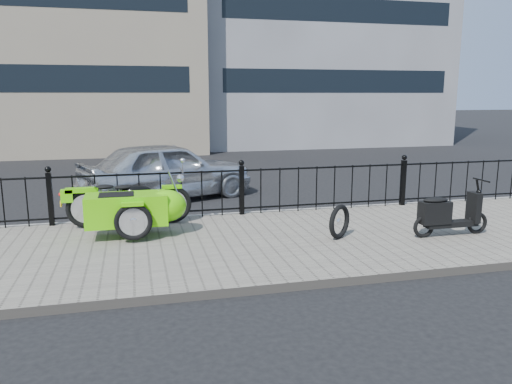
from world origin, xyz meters
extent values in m
plane|color=black|center=(0.00, 0.00, 0.00)|extent=(120.00, 120.00, 0.00)
cube|color=#6D665C|center=(0.00, -0.50, 0.06)|extent=(30.00, 3.80, 0.12)
cube|color=gray|center=(0.00, 1.44, 0.06)|extent=(30.00, 0.10, 0.12)
cylinder|color=black|center=(0.00, 1.30, 0.99)|extent=(14.00, 0.04, 0.04)
cylinder|color=black|center=(0.00, 1.30, 0.24)|extent=(14.00, 0.04, 0.04)
cube|color=black|center=(-3.50, 1.30, 0.60)|extent=(0.09, 0.09, 0.96)
sphere|color=black|center=(-3.50, 1.30, 1.14)|extent=(0.11, 0.11, 0.11)
cube|color=black|center=(0.00, 1.30, 0.60)|extent=(0.09, 0.09, 0.96)
sphere|color=black|center=(0.00, 1.30, 1.14)|extent=(0.11, 0.11, 0.11)
cube|color=black|center=(3.50, 1.30, 0.60)|extent=(0.09, 0.09, 0.96)
sphere|color=black|center=(3.50, 1.30, 1.14)|extent=(0.11, 0.11, 0.11)
cube|color=gray|center=(-6.00, 16.00, 6.00)|extent=(14.00, 8.00, 12.00)
cube|color=black|center=(-6.00, 12.02, 3.00)|extent=(12.50, 0.06, 1.00)
cube|color=black|center=(7.00, 13.02, 3.00)|extent=(10.50, 0.06, 1.00)
cube|color=black|center=(7.00, 13.02, 6.00)|extent=(10.50, 0.06, 1.00)
torus|color=black|center=(-1.37, 0.95, 0.46)|extent=(0.69, 0.09, 0.69)
torus|color=black|center=(-2.87, 0.95, 0.46)|extent=(0.69, 0.09, 0.69)
torus|color=black|center=(-2.07, -0.19, 0.46)|extent=(0.60, 0.08, 0.60)
cube|color=gray|center=(-2.12, 0.95, 0.48)|extent=(0.34, 0.22, 0.24)
cylinder|color=black|center=(-2.12, 0.95, 0.41)|extent=(1.40, 0.04, 0.04)
ellipsoid|color=black|center=(-2.00, 0.95, 0.72)|extent=(0.54, 0.29, 0.26)
cylinder|color=silver|center=(-1.19, 0.95, 1.08)|extent=(0.03, 0.56, 0.03)
cylinder|color=silver|center=(-1.31, 0.95, 0.77)|extent=(0.25, 0.04, 0.59)
sphere|color=silver|center=(-1.21, 0.95, 0.95)|extent=(0.15, 0.15, 0.15)
cube|color=#5FDF07|center=(-1.37, 0.95, 0.79)|extent=(0.36, 0.12, 0.06)
cube|color=#5FDF07|center=(-2.92, 0.95, 0.80)|extent=(0.55, 0.16, 0.08)
ellipsoid|color=black|center=(-2.22, 0.95, 0.82)|extent=(0.31, 0.22, 0.08)
ellipsoid|color=black|center=(-2.54, 0.95, 0.84)|extent=(0.31, 0.22, 0.08)
sphere|color=red|center=(-3.27, 0.95, 0.74)|extent=(0.07, 0.07, 0.07)
cube|color=yellow|center=(-3.29, 1.05, 0.56)|extent=(0.02, 0.14, 0.10)
cube|color=#5FDF07|center=(-2.17, 0.20, 0.59)|extent=(1.30, 0.62, 0.50)
ellipsoid|color=#5FDF07|center=(-1.52, 0.20, 0.61)|extent=(0.65, 0.60, 0.54)
cube|color=black|center=(-2.32, 0.20, 0.82)|extent=(0.55, 0.43, 0.06)
cube|color=#5FDF07|center=(-2.07, -0.19, 0.76)|extent=(0.34, 0.11, 0.06)
torus|color=black|center=(3.57, -1.01, 0.31)|extent=(0.38, 0.06, 0.38)
torus|color=black|center=(2.56, -1.01, 0.31)|extent=(0.38, 0.06, 0.38)
cube|color=black|center=(3.07, -1.01, 0.32)|extent=(0.92, 0.20, 0.09)
cube|color=black|center=(2.74, -1.01, 0.53)|extent=(0.51, 0.24, 0.37)
ellipsoid|color=black|center=(2.74, -1.01, 0.75)|extent=(0.43, 0.22, 0.08)
cube|color=black|center=(3.48, -1.01, 0.58)|extent=(0.11, 0.28, 0.51)
cylinder|color=black|center=(3.55, -1.01, 0.86)|extent=(0.14, 0.04, 0.41)
cylinder|color=black|center=(3.58, -1.01, 1.04)|extent=(0.03, 0.41, 0.03)
torus|color=black|center=(1.19, -0.73, 0.41)|extent=(0.51, 0.41, 0.57)
imported|color=silver|center=(-1.27, 3.66, 0.69)|extent=(4.37, 3.02, 1.38)
camera|label=1|loc=(-2.02, -8.04, 2.45)|focal=35.00mm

